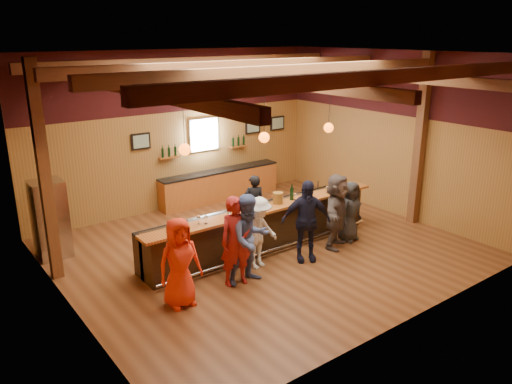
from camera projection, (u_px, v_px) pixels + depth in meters
room at (263, 114)px, 10.96m from camera, size 9.04×9.00×4.52m
bar_counter at (260, 227)px, 11.86m from camera, size 6.30×1.07×1.11m
back_bar_cabinet at (221, 185)px, 15.27m from camera, size 4.00×0.52×0.95m
window at (204, 135)px, 14.74m from camera, size 0.95×0.09×0.95m
framed_pictures at (228, 130)px, 15.21m from camera, size 5.35×0.05×0.45m
wine_shelves at (205, 149)px, 14.82m from camera, size 3.00×0.18×0.30m
pendant_lights at (264, 137)px, 11.07m from camera, size 4.24×0.24×1.37m
stainless_fridge at (50, 219)px, 11.26m from camera, size 0.70×0.70×1.80m
customer_orange at (179, 263)px, 9.21m from camera, size 0.87×0.59×1.74m
customer_redvest at (236, 241)px, 9.99m from camera, size 0.75×0.57×1.87m
customer_denim at (249, 239)px, 10.06m from camera, size 0.95×0.76×1.89m
customer_white at (258, 233)px, 10.74m from camera, size 1.11×0.73×1.61m
customer_navy at (306, 221)px, 11.05m from camera, size 1.19×0.93×1.88m
customer_brown at (337, 211)px, 11.76m from camera, size 1.74×1.27×1.82m
customer_dark at (350, 211)px, 12.19m from camera, size 0.82×0.62×1.51m
bartender at (254, 204)px, 12.64m from camera, size 0.65×0.53×1.54m
ice_bucket at (278, 198)px, 11.63m from camera, size 0.24×0.24×0.27m
bottle_a at (292, 194)px, 11.87m from camera, size 0.08×0.08×0.39m
bottle_b at (292, 193)px, 11.92m from camera, size 0.08×0.08×0.37m
glass_a at (169, 225)px, 10.02m from camera, size 0.07×0.07×0.16m
glass_b at (198, 218)px, 10.36m from camera, size 0.09×0.09×0.20m
glass_c at (206, 218)px, 10.38m from camera, size 0.09×0.09×0.19m
glass_d at (229, 213)px, 10.66m from camera, size 0.09×0.09×0.19m
glass_e at (259, 204)px, 11.20m from camera, size 0.08×0.08×0.18m
glass_f at (295, 195)px, 11.88m from camera, size 0.08×0.08×0.17m
glass_g at (307, 193)px, 12.04m from camera, size 0.07×0.07×0.17m
glass_h at (327, 188)px, 12.39m from camera, size 0.08×0.08×0.19m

